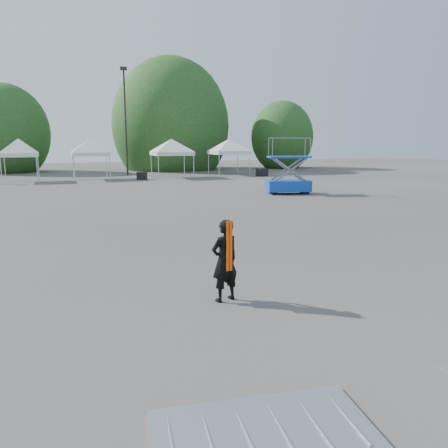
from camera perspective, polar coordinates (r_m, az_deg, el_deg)
name	(u,v)px	position (r m, az deg, el deg)	size (l,w,h in m)	color
ground	(191,265)	(11.06, -4.33, -5.43)	(120.00, 120.00, 0.00)	#474442
light_pole_east	(125,115)	(42.70, -12.76, 13.70)	(0.60, 0.25, 9.80)	black
tree_mid_w	(5,133)	(50.49, -26.65, 10.54)	(4.16, 4.16, 6.33)	#382314
tree_mid_e	(171,126)	(50.67, -6.94, 12.60)	(5.12, 5.12, 7.79)	#382314
tree_far_e	(282,137)	(53.39, 7.57, 11.18)	(3.84, 3.84, 5.84)	#382314
tent_d	(18,142)	(37.74, -25.28, 9.66)	(3.78, 3.78, 3.88)	silver
tent_e	(90,142)	(38.18, -17.13, 10.19)	(4.17, 4.17, 3.88)	silver
tent_f	(172,142)	(38.38, -6.87, 10.58)	(4.57, 4.57, 3.88)	silver
tent_g	(229,142)	(41.76, 0.63, 10.66)	(4.57, 4.57, 3.88)	silver
man	(225,261)	(8.44, 0.09, -4.80)	(0.67, 0.53, 1.61)	black
scissor_lift	(289,166)	(26.42, 8.45, 7.53)	(2.80, 1.87, 3.31)	#0B1E9A
barrier_left	(262,429)	(5.17, 5.01, -25.15)	(2.50, 1.48, 0.08)	#A7AAAF
crate_mid	(142,176)	(36.84, -10.68, 6.20)	(0.81, 0.63, 0.63)	black
crate_east	(262,172)	(40.06, 4.99, 6.74)	(0.90, 0.70, 0.70)	black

